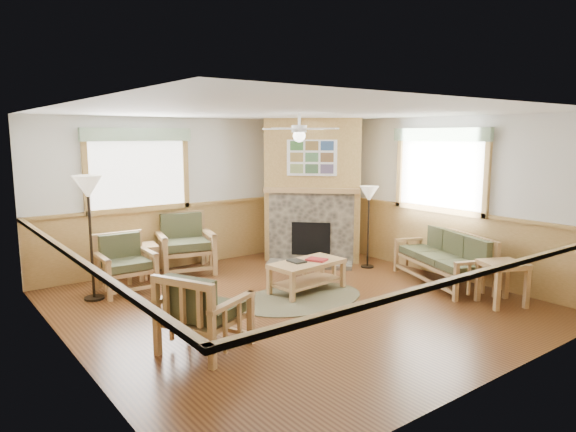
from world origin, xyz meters
TOP-DOWN VIEW (x-y plane):
  - floor at (0.00, 0.00)m, footprint 6.00×6.00m
  - ceiling at (0.00, 0.00)m, footprint 6.00×6.00m
  - wall_back at (0.00, 3.00)m, footprint 6.00×0.02m
  - wall_front at (0.00, -3.00)m, footprint 6.00×0.02m
  - wall_left at (-3.00, 0.00)m, footprint 0.02×6.00m
  - wall_right at (3.00, 0.00)m, footprint 0.02×6.00m
  - wainscot at (0.00, 0.00)m, footprint 6.00×6.00m
  - fireplace at (2.05, 2.05)m, footprint 3.11×3.11m
  - window_back at (-1.10, 2.96)m, footprint 1.90×0.16m
  - window_right at (2.96, -0.20)m, footprint 0.16×1.90m
  - ceiling_fan at (0.30, 0.30)m, footprint 1.59×1.59m
  - sofa at (2.55, -0.61)m, footprint 1.97×1.33m
  - armchair_back_left at (-1.71, 2.07)m, footprint 0.81×0.81m
  - armchair_back_right at (-0.47, 2.55)m, footprint 1.10×1.10m
  - armchair_left at (-1.77, -0.63)m, footprint 1.07×1.07m
  - coffee_table at (0.52, 0.38)m, footprint 1.23×0.71m
  - end_table_chairs at (-1.28, 2.55)m, footprint 0.62×0.61m
  - end_table_sofa at (2.33, -1.79)m, footprint 0.72×0.71m
  - footstool at (1.14, 0.81)m, footprint 0.52×0.52m
  - braided_rug at (0.22, 0.13)m, footprint 2.35×2.35m
  - floor_lamp_left at (-2.23, 1.96)m, footprint 0.43×0.43m
  - floor_lamp_right at (2.33, 0.84)m, footprint 0.36×0.36m
  - book_red at (0.67, 0.33)m, footprint 0.32×0.36m
  - book_dark at (0.37, 0.45)m, footprint 0.20×0.27m

SIDE VIEW (x-z plane):
  - floor at x=0.00m, z-range -0.01..0.00m
  - braided_rug at x=0.22m, z-range 0.00..0.01m
  - footstool at x=1.14m, z-range 0.00..0.37m
  - coffee_table at x=0.52m, z-range 0.00..0.47m
  - end_table_chairs at x=-1.28m, z-range 0.00..0.59m
  - end_table_sofa at x=2.33m, z-range 0.00..0.62m
  - sofa at x=2.55m, z-range 0.00..0.84m
  - armchair_back_left at x=-1.71m, z-range 0.00..0.87m
  - armchair_left at x=-1.77m, z-range 0.00..0.91m
  - book_dark at x=0.37m, z-range 0.49..0.51m
  - book_red at x=0.67m, z-range 0.49..0.52m
  - armchair_back_right at x=-0.47m, z-range 0.00..1.02m
  - wainscot at x=0.00m, z-range 0.00..1.10m
  - floor_lamp_right at x=2.33m, z-range 0.00..1.50m
  - floor_lamp_left at x=-2.23m, z-range 0.00..1.83m
  - wall_back at x=0.00m, z-range 0.00..2.70m
  - wall_front at x=0.00m, z-range 0.00..2.70m
  - wall_left at x=-3.00m, z-range 0.00..2.70m
  - wall_right at x=3.00m, z-range 0.00..2.70m
  - fireplace at x=2.05m, z-range 0.00..2.70m
  - window_back at x=-1.10m, z-range 1.78..3.28m
  - window_right at x=2.96m, z-range 1.78..3.28m
  - ceiling_fan at x=0.30m, z-range 2.48..2.84m
  - ceiling at x=0.00m, z-range 2.70..2.71m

